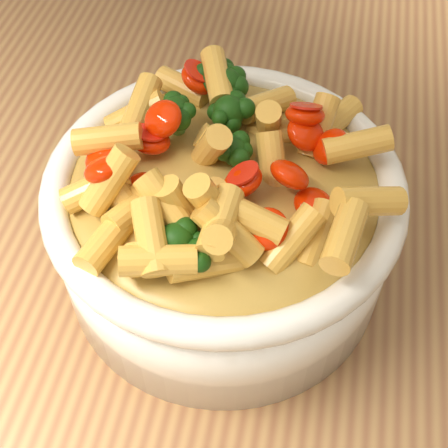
# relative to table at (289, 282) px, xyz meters

# --- Properties ---
(table) EXTENTS (1.20, 0.80, 0.90)m
(table) POSITION_rel_table_xyz_m (0.00, 0.00, 0.00)
(table) COLOR #A87A48
(table) RESTS_ON ground
(serving_bowl) EXTENTS (0.26, 0.26, 0.11)m
(serving_bowl) POSITION_rel_table_xyz_m (-0.05, -0.06, 0.16)
(serving_bowl) COLOR white
(serving_bowl) RESTS_ON table
(pasta_salad) EXTENTS (0.20, 0.20, 0.05)m
(pasta_salad) POSITION_rel_table_xyz_m (-0.05, -0.06, 0.23)
(pasta_salad) COLOR #FFC250
(pasta_salad) RESTS_ON serving_bowl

